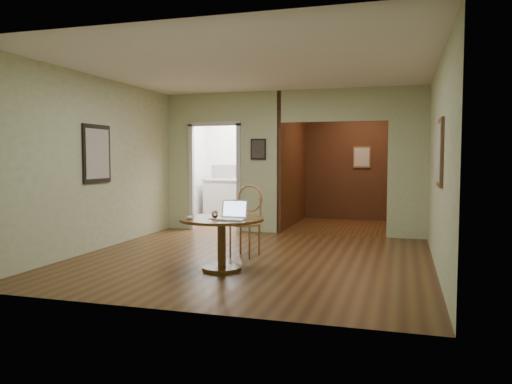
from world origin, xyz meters
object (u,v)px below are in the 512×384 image
(open_laptop, at_px, (233,214))
(chair, at_px, (247,216))
(dining_table, at_px, (222,231))
(closed_laptop, at_px, (233,215))

(open_laptop, bearing_deg, chair, 99.93)
(chair, height_order, open_laptop, chair)
(dining_table, distance_m, chair, 1.01)
(chair, bearing_deg, open_laptop, -71.55)
(dining_table, height_order, open_laptop, open_laptop)
(chair, bearing_deg, closed_laptop, -76.61)
(open_laptop, bearing_deg, dining_table, 152.11)
(chair, distance_m, closed_laptop, 0.79)
(chair, distance_m, open_laptop, 1.14)
(chair, relative_size, closed_laptop, 2.89)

